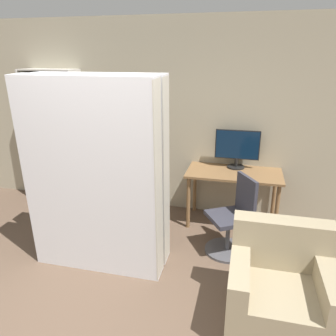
{
  "coord_description": "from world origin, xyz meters",
  "views": [
    {
      "loc": [
        1.11,
        -1.72,
        2.19
      ],
      "look_at": [
        0.32,
        1.5,
        1.05
      ],
      "focal_mm": 35.0,
      "sensor_mm": 36.0,
      "label": 1
    }
  ],
  "objects_px": {
    "bookshelf": "(51,140)",
    "mattress_near": "(92,180)",
    "mattress_far": "(105,171)",
    "office_chair": "(233,223)",
    "armchair": "(280,289)",
    "monitor": "(237,147)"
  },
  "relations": [
    {
      "from": "monitor",
      "to": "mattress_far",
      "type": "distance_m",
      "value": 1.84
    },
    {
      "from": "office_chair",
      "to": "armchair",
      "type": "height_order",
      "value": "office_chair"
    },
    {
      "from": "monitor",
      "to": "office_chair",
      "type": "xyz_separation_m",
      "value": [
        0.03,
        -0.88,
        -0.66
      ]
    },
    {
      "from": "bookshelf",
      "to": "mattress_far",
      "type": "distance_m",
      "value": 1.91
    },
    {
      "from": "mattress_far",
      "to": "bookshelf",
      "type": "bearing_deg",
      "value": 139.36
    },
    {
      "from": "bookshelf",
      "to": "armchair",
      "type": "height_order",
      "value": "bookshelf"
    },
    {
      "from": "mattress_near",
      "to": "mattress_far",
      "type": "xyz_separation_m",
      "value": [
        0.0,
        0.3,
        -0.0
      ]
    },
    {
      "from": "mattress_near",
      "to": "armchair",
      "type": "bearing_deg",
      "value": -9.87
    },
    {
      "from": "bookshelf",
      "to": "armchair",
      "type": "bearing_deg",
      "value": -29.57
    },
    {
      "from": "office_chair",
      "to": "bookshelf",
      "type": "relative_size",
      "value": 0.46
    },
    {
      "from": "bookshelf",
      "to": "mattress_near",
      "type": "distance_m",
      "value": 2.12
    },
    {
      "from": "mattress_far",
      "to": "armchair",
      "type": "bearing_deg",
      "value": -18.62
    },
    {
      "from": "office_chair",
      "to": "mattress_near",
      "type": "xyz_separation_m",
      "value": [
        -1.38,
        -0.67,
        0.65
      ]
    },
    {
      "from": "mattress_far",
      "to": "armchair",
      "type": "distance_m",
      "value": 2.06
    },
    {
      "from": "mattress_far",
      "to": "armchair",
      "type": "relative_size",
      "value": 2.4
    },
    {
      "from": "armchair",
      "to": "monitor",
      "type": "bearing_deg",
      "value": 104.51
    },
    {
      "from": "mattress_far",
      "to": "monitor",
      "type": "bearing_deg",
      "value": 42.87
    },
    {
      "from": "office_chair",
      "to": "monitor",
      "type": "bearing_deg",
      "value": 92.26
    },
    {
      "from": "mattress_near",
      "to": "mattress_far",
      "type": "relative_size",
      "value": 1.0
    },
    {
      "from": "office_chair",
      "to": "mattress_far",
      "type": "xyz_separation_m",
      "value": [
        -1.38,
        -0.37,
        0.65
      ]
    },
    {
      "from": "office_chair",
      "to": "mattress_far",
      "type": "height_order",
      "value": "mattress_far"
    },
    {
      "from": "office_chair",
      "to": "mattress_near",
      "type": "distance_m",
      "value": 1.67
    }
  ]
}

